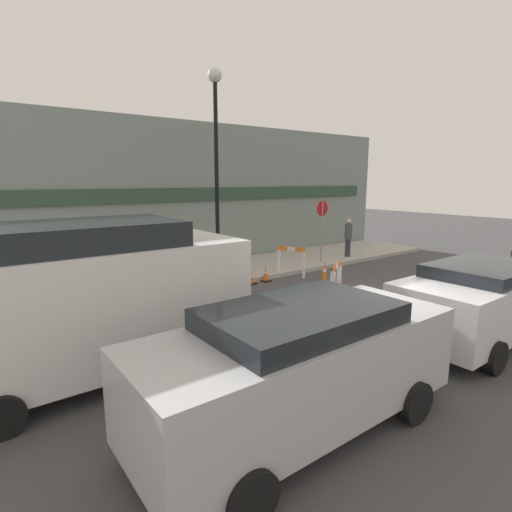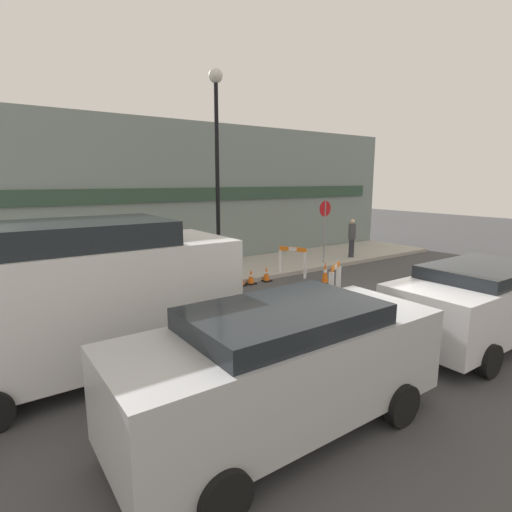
# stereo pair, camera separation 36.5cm
# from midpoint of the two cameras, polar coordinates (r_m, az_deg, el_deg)

# --- Properties ---
(ground_plane) EXTENTS (60.00, 60.00, 0.00)m
(ground_plane) POSITION_cam_midpoint_polar(r_m,az_deg,el_deg) (10.84, 17.49, -7.65)
(ground_plane) COLOR #424244
(sidewalk_slab) EXTENTS (18.00, 3.35, 0.14)m
(sidewalk_slab) POSITION_cam_midpoint_polar(r_m,az_deg,el_deg) (15.10, -1.80, -1.68)
(sidewalk_slab) COLOR #ADA89E
(sidewalk_slab) RESTS_ON ground_plane
(storefront_facade) EXTENTS (18.00, 0.22, 5.50)m
(storefront_facade) POSITION_cam_midpoint_polar(r_m,az_deg,el_deg) (16.22, -5.45, 8.70)
(storefront_facade) COLOR gray
(storefront_facade) RESTS_ON ground_plane
(streetlamp_post) EXTENTS (0.44, 0.44, 6.54)m
(streetlamp_post) POSITION_cam_midpoint_polar(r_m,az_deg,el_deg) (13.03, -6.54, 14.83)
(streetlamp_post) COLOR black
(streetlamp_post) RESTS_ON sidewalk_slab
(stop_sign) EXTENTS (0.60, 0.06, 2.41)m
(stop_sign) POSITION_cam_midpoint_polar(r_m,az_deg,el_deg) (15.73, 8.75, 4.91)
(stop_sign) COLOR gray
(stop_sign) RESTS_ON sidewalk_slab
(barricade_0) EXTENTS (0.85, 0.56, 1.06)m
(barricade_0) POSITION_cam_midpoint_polar(r_m,az_deg,el_deg) (11.36, 10.46, -3.44)
(barricade_0) COLOR white
(barricade_0) RESTS_ON ground_plane
(barricade_1) EXTENTS (0.58, 0.94, 1.06)m
(barricade_1) POSITION_cam_midpoint_polar(r_m,az_deg,el_deg) (13.91, 4.32, -0.62)
(barricade_1) COLOR white
(barricade_1) RESTS_ON ground_plane
(barricade_2) EXTENTS (0.76, 0.48, 1.03)m
(barricade_2) POSITION_cam_midpoint_polar(r_m,az_deg,el_deg) (12.27, -5.79, -2.38)
(barricade_2) COLOR white
(barricade_2) RESTS_ON ground_plane
(barricade_3) EXTENTS (0.49, 0.68, 1.10)m
(barricade_3) POSITION_cam_midpoint_polar(r_m,az_deg,el_deg) (10.27, -4.55, -4.81)
(barricade_3) COLOR white
(barricade_3) RESTS_ON ground_plane
(traffic_cone_0) EXTENTS (0.30, 0.30, 0.50)m
(traffic_cone_0) POSITION_cam_midpoint_polar(r_m,az_deg,el_deg) (12.99, -1.58, -3.00)
(traffic_cone_0) COLOR black
(traffic_cone_0) RESTS_ON ground_plane
(traffic_cone_1) EXTENTS (0.30, 0.30, 0.56)m
(traffic_cone_1) POSITION_cam_midpoint_polar(r_m,az_deg,el_deg) (12.76, -3.04, -3.12)
(traffic_cone_1) COLOR black
(traffic_cone_1) RESTS_ON ground_plane
(traffic_cone_2) EXTENTS (0.30, 0.30, 0.58)m
(traffic_cone_2) POSITION_cam_midpoint_polar(r_m,az_deg,el_deg) (9.89, 6.69, -7.30)
(traffic_cone_2) COLOR black
(traffic_cone_2) RESTS_ON ground_plane
(traffic_cone_3) EXTENTS (0.30, 0.30, 0.73)m
(traffic_cone_3) POSITION_cam_midpoint_polar(r_m,az_deg,el_deg) (13.25, 8.96, -2.33)
(traffic_cone_3) COLOR black
(traffic_cone_3) RESTS_ON ground_plane
(traffic_cone_4) EXTENTS (0.30, 0.30, 0.52)m
(traffic_cone_4) POSITION_cam_midpoint_polar(r_m,az_deg,el_deg) (13.35, 0.62, -2.58)
(traffic_cone_4) COLOR black
(traffic_cone_4) RESTS_ON ground_plane
(traffic_cone_5) EXTENTS (0.30, 0.30, 0.60)m
(traffic_cone_5) POSITION_cam_midpoint_polar(r_m,az_deg,el_deg) (10.15, 1.96, -6.70)
(traffic_cone_5) COLOR black
(traffic_cone_5) RESTS_ON ground_plane
(person_worker) EXTENTS (0.41, 0.41, 1.67)m
(person_worker) POSITION_cam_midpoint_polar(r_m,az_deg,el_deg) (11.05, -11.36, -2.19)
(person_worker) COLOR #33333D
(person_worker) RESTS_ON ground_plane
(person_pedestrian) EXTENTS (0.39, 0.39, 1.60)m
(person_pedestrian) POSITION_cam_midpoint_polar(r_m,az_deg,el_deg) (17.18, 12.45, 2.76)
(person_pedestrian) COLOR #33333D
(person_pedestrian) RESTS_ON sidewalk_slab
(parked_car_0) EXTENTS (4.57, 1.88, 1.76)m
(parked_car_0) POSITION_cam_midpoint_polar(r_m,az_deg,el_deg) (5.45, 4.31, -14.81)
(parked_car_0) COLOR #B7BABF
(parked_car_0) RESTS_ON ground_plane
(parked_car_1) EXTENTS (4.42, 1.96, 1.65)m
(parked_car_1) POSITION_cam_midpoint_polar(r_m,az_deg,el_deg) (9.53, 28.69, -5.16)
(parked_car_1) COLOR silver
(parked_car_1) RESTS_ON ground_plane
(work_van) EXTENTS (4.98, 2.27, 2.67)m
(work_van) POSITION_cam_midpoint_polar(r_m,az_deg,el_deg) (7.34, -23.34, -5.10)
(work_van) COLOR white
(work_van) RESTS_ON ground_plane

